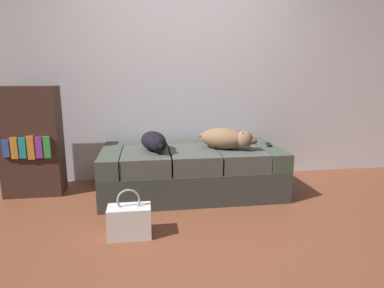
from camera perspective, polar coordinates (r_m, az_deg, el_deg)
ground_plane at (r=2.51m, az=3.37°, el=-16.50°), size 10.00×10.00×0.00m
back_wall at (r=3.82m, az=-1.47°, el=15.02°), size 6.40×0.10×2.80m
couch at (r=3.36m, az=-0.13°, el=-4.65°), size 1.80×0.91×0.47m
dog_dark at (r=3.17m, az=-6.68°, el=0.47°), size 0.32×0.54×0.19m
dog_tan at (r=3.25m, az=6.10°, el=0.99°), size 0.58×0.47×0.21m
tv_remote at (r=3.49m, az=13.40°, el=-0.11°), size 0.08×0.16×0.02m
handbag at (r=2.54m, az=-10.98°, el=-13.20°), size 0.32×0.18×0.38m
bookshelf at (r=3.61m, az=-26.50°, el=0.40°), size 0.56×0.30×1.10m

